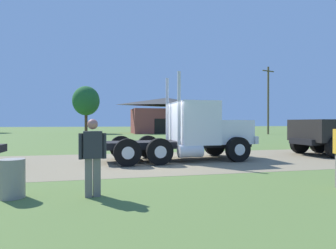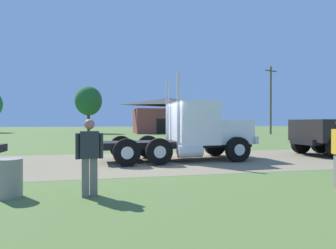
{
  "view_description": "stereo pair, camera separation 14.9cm",
  "coord_description": "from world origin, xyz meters",
  "px_view_note": "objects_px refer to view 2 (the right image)",
  "views": [
    {
      "loc": [
        -1.87,
        -11.8,
        1.67
      ],
      "look_at": [
        1.01,
        0.94,
        1.57
      ],
      "focal_mm": 30.13,
      "sensor_mm": 36.0,
      "label": 1
    },
    {
      "loc": [
        -1.73,
        -11.83,
        1.67
      ],
      "look_at": [
        1.01,
        0.94,
        1.57
      ],
      "focal_mm": 30.13,
      "sensor_mm": 36.0,
      "label": 2
    }
  ],
  "objects_px": {
    "truck_foreground_white": "(195,132)",
    "steel_barrel": "(10,178)",
    "visitor_walking_mid": "(90,155)",
    "shed_building": "(169,116)",
    "utility_pole_near": "(271,99)"
  },
  "relations": [
    {
      "from": "steel_barrel",
      "to": "shed_building",
      "type": "relative_size",
      "value": 0.08
    },
    {
      "from": "steel_barrel",
      "to": "shed_building",
      "type": "bearing_deg",
      "value": 72.31
    },
    {
      "from": "visitor_walking_mid",
      "to": "shed_building",
      "type": "xyz_separation_m",
      "value": [
        9.74,
        36.21,
        1.71
      ]
    },
    {
      "from": "steel_barrel",
      "to": "utility_pole_near",
      "type": "distance_m",
      "value": 38.1
    },
    {
      "from": "truck_foreground_white",
      "to": "utility_pole_near",
      "type": "bearing_deg",
      "value": 51.78
    },
    {
      "from": "truck_foreground_white",
      "to": "steel_barrel",
      "type": "distance_m",
      "value": 7.93
    },
    {
      "from": "visitor_walking_mid",
      "to": "shed_building",
      "type": "height_order",
      "value": "shed_building"
    },
    {
      "from": "visitor_walking_mid",
      "to": "utility_pole_near",
      "type": "xyz_separation_m",
      "value": [
        22.8,
        29.05,
        4.07
      ]
    },
    {
      "from": "visitor_walking_mid",
      "to": "shed_building",
      "type": "relative_size",
      "value": 0.15
    },
    {
      "from": "truck_foreground_white",
      "to": "steel_barrel",
      "type": "relative_size",
      "value": 7.89
    },
    {
      "from": "visitor_walking_mid",
      "to": "shed_building",
      "type": "bearing_deg",
      "value": 74.94
    },
    {
      "from": "truck_foreground_white",
      "to": "steel_barrel",
      "type": "height_order",
      "value": "truck_foreground_white"
    },
    {
      "from": "truck_foreground_white",
      "to": "utility_pole_near",
      "type": "relative_size",
      "value": 0.71
    },
    {
      "from": "truck_foreground_white",
      "to": "shed_building",
      "type": "relative_size",
      "value": 0.6
    },
    {
      "from": "truck_foreground_white",
      "to": "utility_pole_near",
      "type": "xyz_separation_m",
      "value": [
        18.59,
        23.61,
        3.78
      ]
    }
  ]
}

